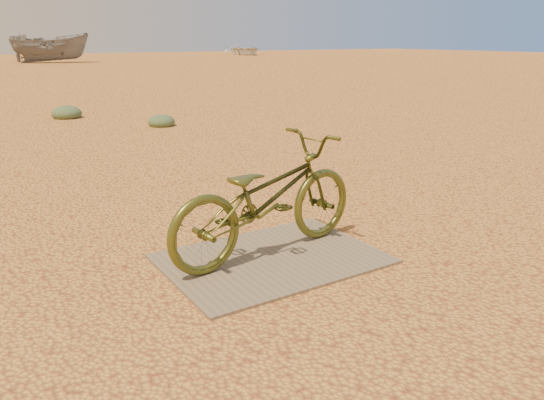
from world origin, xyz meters
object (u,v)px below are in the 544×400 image
plywood_board (272,259)px  boat_mid_right (51,48)px  boat_far_right (245,49)px  bicycle (267,197)px

plywood_board → boat_mid_right: boat_mid_right is taller
boat_far_right → bicycle: bearing=-107.4°
plywood_board → boat_far_right: size_ratio=0.32×
plywood_board → bicycle: (0.01, 0.10, 0.48)m
boat_mid_right → bicycle: bearing=-171.9°
bicycle → boat_mid_right: (5.33, 37.06, 0.51)m
plywood_board → boat_mid_right: 37.55m
plywood_board → boat_far_right: (25.29, 45.11, 0.53)m
boat_mid_right → boat_far_right: bearing=-52.0°
plywood_board → boat_mid_right: bearing=81.8°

